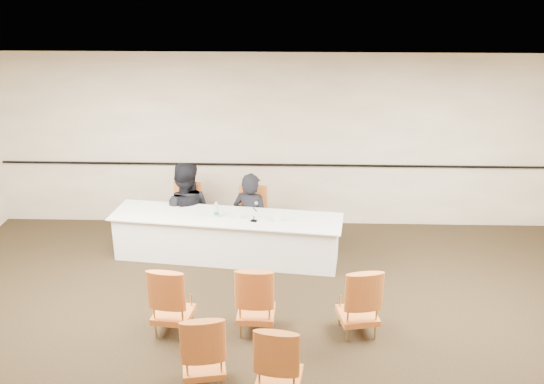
{
  "coord_description": "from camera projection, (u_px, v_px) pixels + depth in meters",
  "views": [
    {
      "loc": [
        0.11,
        -5.88,
        4.45
      ],
      "look_at": [
        -0.17,
        2.6,
        1.13
      ],
      "focal_mm": 40.0,
      "sensor_mm": 36.0,
      "label": 1
    }
  ],
  "objects": [
    {
      "name": "aud_chair_back_left",
      "position": [
        203.0,
        349.0,
        6.56
      ],
      "size": [
        0.58,
        0.58,
        0.95
      ],
      "primitive_type": null,
      "rotation": [
        0.0,
        0.0,
        0.18
      ],
      "color": "#AC571F",
      "rests_on": "ground"
    },
    {
      "name": "panelist_main_chair",
      "position": [
        251.0,
        218.0,
        9.84
      ],
      "size": [
        0.56,
        0.56,
        0.95
      ],
      "primitive_type": null,
      "rotation": [
        0.0,
        0.0,
        -0.13
      ],
      "color": "#AC571F",
      "rests_on": "ground"
    },
    {
      "name": "panelist_second_chair",
      "position": [
        185.0,
        213.0,
        10.0
      ],
      "size": [
        0.56,
        0.56,
        0.95
      ],
      "primitive_type": null,
      "rotation": [
        0.0,
        0.0,
        -0.13
      ],
      "color": "#AC571F",
      "rests_on": "ground"
    },
    {
      "name": "wall_back",
      "position": [
        284.0,
        142.0,
        10.27
      ],
      "size": [
        10.0,
        0.04,
        3.0
      ],
      "primitive_type": "cube",
      "color": "#BBA993",
      "rests_on": "ground"
    },
    {
      "name": "aud_chair_front_mid",
      "position": [
        256.0,
        298.0,
        7.53
      ],
      "size": [
        0.52,
        0.52,
        0.95
      ],
      "primitive_type": null,
      "rotation": [
        0.0,
        0.0,
        -0.04
      ],
      "color": "#AC571F",
      "rests_on": "ground"
    },
    {
      "name": "panelist_second",
      "position": [
        185.0,
        217.0,
        10.03
      ],
      "size": [
        0.93,
        0.72,
        1.89
      ],
      "primitive_type": "imported",
      "rotation": [
        0.0,
        0.0,
        3.13
      ],
      "color": "black",
      "rests_on": "ground"
    },
    {
      "name": "aud_chair_front_left",
      "position": [
        172.0,
        299.0,
        7.52
      ],
      "size": [
        0.56,
        0.56,
        0.95
      ],
      "primitive_type": null,
      "rotation": [
        0.0,
        0.0,
        -0.14
      ],
      "color": "#AC571F",
      "rests_on": "ground"
    },
    {
      "name": "aud_chair_front_right",
      "position": [
        358.0,
        300.0,
        7.49
      ],
      "size": [
        0.58,
        0.58,
        0.95
      ],
      "primitive_type": null,
      "rotation": [
        0.0,
        0.0,
        0.19
      ],
      "color": "#AC571F",
      "rests_on": "ground"
    },
    {
      "name": "papers",
      "position": [
        251.0,
        218.0,
        9.24
      ],
      "size": [
        0.35,
        0.3,
        0.0
      ],
      "primitive_type": "cube",
      "rotation": [
        0.0,
        0.0,
        -0.29
      ],
      "color": "white",
      "rests_on": "panel_table"
    },
    {
      "name": "drinking_glass",
      "position": [
        239.0,
        215.0,
        9.2
      ],
      "size": [
        0.07,
        0.07,
        0.1
      ],
      "primitive_type": "cylinder",
      "rotation": [
        0.0,
        0.0,
        -0.05
      ],
      "color": "white",
      "rests_on": "panel_table"
    },
    {
      "name": "wall_rail",
      "position": [
        284.0,
        165.0,
        10.38
      ],
      "size": [
        9.8,
        0.04,
        0.03
      ],
      "primitive_type": "cube",
      "color": "black",
      "rests_on": "wall_back"
    },
    {
      "name": "aud_chair_back_mid",
      "position": [
        280.0,
        360.0,
        6.37
      ],
      "size": [
        0.57,
        0.57,
        0.95
      ],
      "primitive_type": null,
      "rotation": [
        0.0,
        0.0,
        -0.15
      ],
      "color": "#AC571F",
      "rests_on": "ground"
    },
    {
      "name": "microphone",
      "position": [
        254.0,
        213.0,
        9.07
      ],
      "size": [
        0.13,
        0.21,
        0.27
      ],
      "primitive_type": null,
      "rotation": [
        0.0,
        0.0,
        -0.21
      ],
      "color": "black",
      "rests_on": "panel_table"
    },
    {
      "name": "ceiling",
      "position": [
        280.0,
        112.0,
        6.0
      ],
      "size": [
        10.0,
        10.0,
        0.0
      ],
      "primitive_type": "plane",
      "rotation": [
        3.14,
        0.0,
        0.0
      ],
      "color": "silver",
      "rests_on": "ground"
    },
    {
      "name": "coffee_cup",
      "position": [
        278.0,
        217.0,
        9.09
      ],
      "size": [
        0.1,
        0.1,
        0.13
      ],
      "primitive_type": "cylinder",
      "rotation": [
        0.0,
        0.0,
        0.23
      ],
      "color": "white",
      "rests_on": "panel_table"
    },
    {
      "name": "floor",
      "position": [
        279.0,
        362.0,
        7.1
      ],
      "size": [
        10.0,
        10.0,
        0.0
      ],
      "primitive_type": "plane",
      "color": "black",
      "rests_on": "ground"
    },
    {
      "name": "panel_table",
      "position": [
        227.0,
        237.0,
        9.43
      ],
      "size": [
        3.64,
        1.27,
        0.71
      ],
      "primitive_type": null,
      "rotation": [
        0.0,
        0.0,
        -0.13
      ],
      "color": "white",
      "rests_on": "ground"
    },
    {
      "name": "panelist_main",
      "position": [
        251.0,
        223.0,
        9.87
      ],
      "size": [
        0.73,
        0.6,
        1.72
      ],
      "primitive_type": "imported",
      "rotation": [
        0.0,
        0.0,
        2.8
      ],
      "color": "black",
      "rests_on": "ground"
    },
    {
      "name": "water_bottle",
      "position": [
        216.0,
        210.0,
        9.22
      ],
      "size": [
        0.09,
        0.09,
        0.25
      ],
      "primitive_type": null,
      "rotation": [
        0.0,
        0.0,
        -0.29
      ],
      "color": "#177B81",
      "rests_on": "panel_table"
    }
  ]
}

